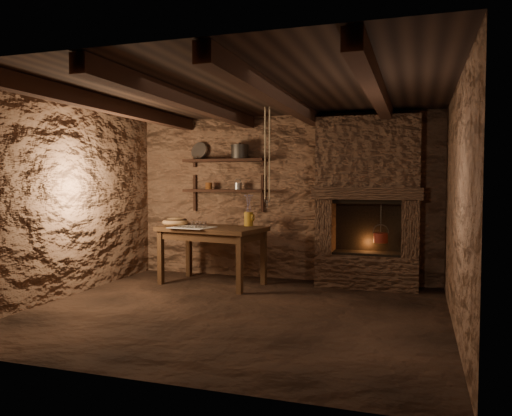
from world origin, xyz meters
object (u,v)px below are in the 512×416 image
(red_pot, at_px, (381,237))
(work_table, at_px, (212,253))
(wooden_bowl, at_px, (175,222))
(iron_stockpot, at_px, (240,152))
(stoneware_jug, at_px, (249,212))

(red_pot, bearing_deg, work_table, -169.03)
(wooden_bowl, xyz_separation_m, red_pot, (2.83, 0.41, -0.16))
(work_table, xyz_separation_m, red_pot, (2.25, 0.44, 0.26))
(work_table, bearing_deg, iron_stockpot, 79.43)
(work_table, distance_m, iron_stockpot, 1.55)
(wooden_bowl, distance_m, red_pot, 2.87)
(wooden_bowl, bearing_deg, iron_stockpot, 33.61)
(stoneware_jug, bearing_deg, iron_stockpot, 125.12)
(stoneware_jug, height_order, wooden_bowl, stoneware_jug)
(iron_stockpot, bearing_deg, stoneware_jug, -49.98)
(stoneware_jug, relative_size, wooden_bowl, 1.20)
(red_pot, bearing_deg, wooden_bowl, -171.85)
(stoneware_jug, relative_size, iron_stockpot, 1.80)
(iron_stockpot, bearing_deg, wooden_bowl, -146.39)
(work_table, bearing_deg, wooden_bowl, -172.87)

